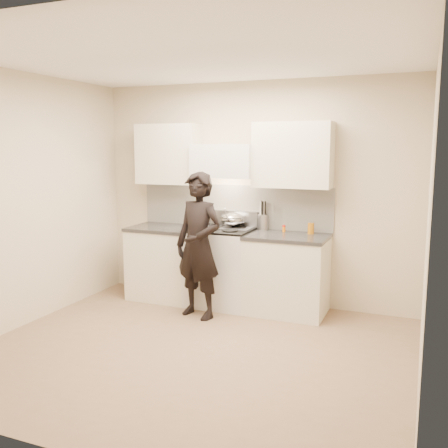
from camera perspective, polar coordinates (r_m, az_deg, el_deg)
The scene contains 11 objects.
ground_plane at distance 4.90m, azimuth -3.61°, elevation -14.26°, with size 4.00×4.00×0.00m, color #7F644D.
room_shell at distance 4.88m, azimuth -2.50°, elevation 5.03°, with size 4.04×3.54×2.70m.
stove at distance 6.10m, azimuth -0.37°, elevation -4.86°, with size 0.76×0.65×0.96m.
counter_right at distance 5.85m, azimuth 7.20°, elevation -5.68°, with size 0.92×0.67×0.92m.
counter_left at distance 6.44m, azimuth -6.81°, elevation -4.33°, with size 0.82×0.67×0.92m.
wok at distance 6.08m, azimuth 1.01°, elevation 0.54°, with size 0.31×0.38×0.25m.
stock_pot at distance 5.94m, azimuth -2.69°, elevation 0.28°, with size 0.33×0.27×0.16m.
utensil_crock at distance 6.07m, azimuth 4.43°, elevation 0.36°, with size 0.13×0.13×0.35m.
spice_jar at distance 5.95m, azimuth 6.87°, elevation -0.50°, with size 0.04×0.04×0.08m.
oil_glass at distance 5.85m, azimuth 9.90°, elevation -0.51°, with size 0.07×0.07×0.13m.
person at distance 5.60m, azimuth -2.92°, elevation -2.47°, with size 0.60×0.40×1.65m, color black.
Camera 1 is at (1.97, -4.05, 1.92)m, focal length 40.00 mm.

